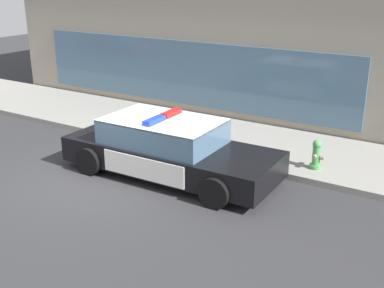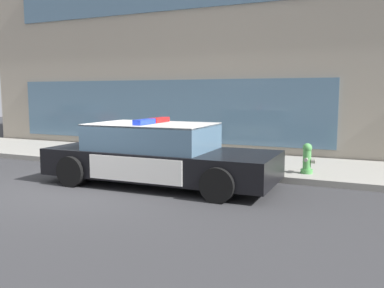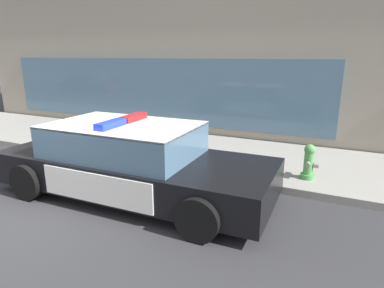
# 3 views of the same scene
# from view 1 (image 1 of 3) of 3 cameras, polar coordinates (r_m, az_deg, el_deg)

# --- Properties ---
(ground) EXTENTS (48.00, 48.00, 0.00)m
(ground) POSITION_cam_1_polar(r_m,az_deg,el_deg) (11.81, -10.68, -3.87)
(ground) COLOR #303033
(sidewalk) EXTENTS (48.00, 3.33, 0.15)m
(sidewalk) POSITION_cam_1_polar(r_m,az_deg,el_deg) (14.66, -0.43, 1.52)
(sidewalk) COLOR gray
(sidewalk) RESTS_ON ground
(police_cruiser) EXTENTS (5.24, 2.25, 1.49)m
(police_cruiser) POSITION_cam_1_polar(r_m,az_deg,el_deg) (11.51, -2.78, -0.49)
(police_cruiser) COLOR black
(police_cruiser) RESTS_ON ground
(fire_hydrant) EXTENTS (0.34, 0.39, 0.73)m
(fire_hydrant) POSITION_cam_1_polar(r_m,az_deg,el_deg) (11.97, 14.47, -1.24)
(fire_hydrant) COLOR #4C994C
(fire_hydrant) RESTS_ON sidewalk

